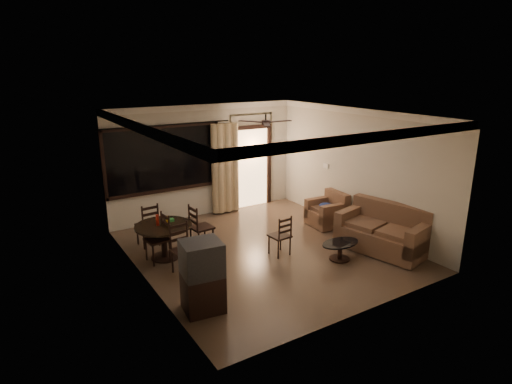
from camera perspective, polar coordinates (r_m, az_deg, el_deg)
ground at (r=8.97m, az=1.20°, el=-7.78°), size 5.50×5.50×0.00m
room_shell at (r=10.17m, az=-1.40°, el=5.95°), size 5.50×6.70×5.50m
dining_table at (r=8.62m, az=-12.20°, el=-5.22°), size 1.11×1.11×0.92m
dining_chair_west at (r=8.61m, az=-12.89°, el=-7.22°), size 0.46×0.46×0.95m
dining_chair_east at (r=9.07m, az=-7.30°, el=-5.70°), size 0.46×0.46×0.95m
dining_chair_south at (r=8.00m, az=-9.46°, el=-8.72°), size 0.46×0.51×0.95m
dining_chair_north at (r=9.39m, az=-14.16°, el=-5.28°), size 0.46×0.46×0.95m
tv_cabinet at (r=6.74m, az=-7.15°, el=-11.09°), size 0.67×0.61×1.15m
sofa at (r=9.24m, az=16.68°, el=-5.23°), size 1.31×1.93×0.94m
armchair at (r=10.38m, az=9.61°, el=-2.67°), size 0.83×0.83×0.78m
coffee_table at (r=8.63m, az=11.14°, el=-7.35°), size 0.82×0.49×0.36m
side_chair at (r=8.69m, az=3.20°, el=-6.79°), size 0.40×0.40×0.85m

